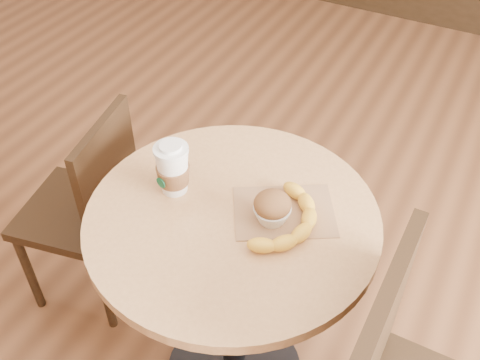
{
  "coord_description": "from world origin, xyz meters",
  "views": [
    {
      "loc": [
        0.48,
        -0.71,
        1.72
      ],
      "look_at": [
        0.02,
        0.15,
        0.83
      ],
      "focal_mm": 42.0,
      "sensor_mm": 36.0,
      "label": 1
    }
  ],
  "objects_px": {
    "muffin": "(272,208)",
    "coffee_cup": "(173,170)",
    "chair_left": "(89,206)",
    "banana": "(291,221)",
    "cafe_table": "(233,270)"
  },
  "relations": [
    {
      "from": "cafe_table",
      "to": "chair_left",
      "type": "height_order",
      "value": "chair_left"
    },
    {
      "from": "coffee_cup",
      "to": "banana",
      "type": "relative_size",
      "value": 0.54
    },
    {
      "from": "chair_left",
      "to": "banana",
      "type": "height_order",
      "value": "banana"
    },
    {
      "from": "muffin",
      "to": "coffee_cup",
      "type": "bearing_deg",
      "value": -176.61
    },
    {
      "from": "cafe_table",
      "to": "chair_left",
      "type": "bearing_deg",
      "value": 171.32
    },
    {
      "from": "chair_left",
      "to": "cafe_table",
      "type": "bearing_deg",
      "value": 70.38
    },
    {
      "from": "banana",
      "to": "muffin",
      "type": "bearing_deg",
      "value": -175.54
    },
    {
      "from": "chair_left",
      "to": "banana",
      "type": "distance_m",
      "value": 0.81
    },
    {
      "from": "chair_left",
      "to": "banana",
      "type": "bearing_deg",
      "value": 74.18
    },
    {
      "from": "chair_left",
      "to": "coffee_cup",
      "type": "distance_m",
      "value": 0.57
    },
    {
      "from": "cafe_table",
      "to": "coffee_cup",
      "type": "height_order",
      "value": "coffee_cup"
    },
    {
      "from": "chair_left",
      "to": "banana",
      "type": "xyz_separation_m",
      "value": [
        0.73,
        -0.06,
        0.35
      ]
    },
    {
      "from": "muffin",
      "to": "banana",
      "type": "height_order",
      "value": "muffin"
    },
    {
      "from": "cafe_table",
      "to": "banana",
      "type": "relative_size",
      "value": 2.83
    },
    {
      "from": "cafe_table",
      "to": "chair_left",
      "type": "distance_m",
      "value": 0.6
    }
  ]
}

